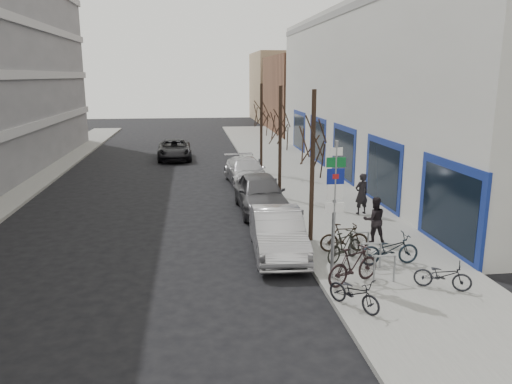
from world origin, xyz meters
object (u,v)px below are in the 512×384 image
object	(u,v)px
bike_far_curb	(443,273)
meter_front	(302,224)
parked_car_front	(278,233)
bike_near_left	(354,290)
pedestrian_near	(362,194)
bike_mid_inner	(344,246)
bike_rack	(371,252)
lane_car	(174,150)
meter_mid	(276,189)
bike_mid_curb	(389,247)
highway_sign_pole	(334,202)
meter_back	(259,168)
tree_near	(313,131)
bike_far_inner	(344,237)
parked_car_mid	(260,193)
tree_far	(261,107)
tree_mid	(280,116)
parked_car_back	(246,171)
pedestrian_far	(374,220)
bike_near_right	(353,265)

from	to	relation	value
bike_far_curb	meter_front	bearing A→B (deg)	64.45
parked_car_front	bike_far_curb	bearing A→B (deg)	-40.28
bike_near_left	pedestrian_near	distance (m)	9.16
bike_near_left	bike_mid_inner	size ratio (longest dim) A/B	0.96
bike_mid_inner	bike_rack	bearing A→B (deg)	-173.81
bike_far_curb	lane_car	distance (m)	25.58
meter_mid	bike_mid_curb	xyz separation A→B (m)	(2.33, -7.67, -0.19)
highway_sign_pole	meter_front	xyz separation A→B (m)	(-0.25, 3.01, -1.54)
meter_back	tree_near	bearing A→B (deg)	-87.55
tree_near	lane_car	size ratio (longest dim) A/B	1.08
bike_near_left	bike_far_curb	world-z (taller)	bike_near_left
bike_near_left	bike_far_inner	bearing A→B (deg)	42.18
bike_near_left	bike_far_inner	xyz separation A→B (m)	(0.99, 4.09, 0.02)
meter_mid	parked_car_mid	size ratio (longest dim) A/B	0.25
bike_near_left	bike_mid_inner	world-z (taller)	bike_mid_inner
tree_far	tree_mid	bearing A→B (deg)	-90.00
parked_car_back	meter_back	bearing A→B (deg)	-10.50
tree_near	meter_mid	distance (m)	5.95
bike_mid_curb	lane_car	world-z (taller)	lane_car
bike_mid_inner	pedestrian_near	distance (m)	5.83
tree_near	meter_front	size ratio (longest dim) A/B	4.33
bike_rack	tree_near	distance (m)	4.66
tree_near	bike_near_left	distance (m)	6.47
bike_mid_curb	parked_car_front	bearing A→B (deg)	59.84
bike_far_curb	pedestrian_far	xyz separation A→B (m)	(-0.48, 4.10, 0.37)
highway_sign_pole	bike_mid_curb	bearing A→B (deg)	22.05
lane_car	bike_far_inner	bearing A→B (deg)	-75.22
bike_rack	meter_back	xyz separation A→B (m)	(-1.65, 13.40, 0.26)
highway_sign_pole	tree_mid	bearing A→B (deg)	88.86
bike_near_left	pedestrian_far	bearing A→B (deg)	30.46
meter_back	lane_car	bearing A→B (deg)	118.71
tree_far	bike_near_right	world-z (taller)	tree_far
meter_mid	bike_far_inner	xyz separation A→B (m)	(1.27, -6.37, -0.26)
parked_car_front	bike_near_left	bearing A→B (deg)	-72.63
pedestrian_far	bike_far_inner	bearing A→B (deg)	34.66
meter_front	bike_near_left	bearing A→B (deg)	-86.78
tree_far	bike_mid_curb	size ratio (longest dim) A/B	2.89
tree_near	bike_near_right	xyz separation A→B (m)	(0.29, -3.97, -3.39)
meter_mid	bike_near_left	distance (m)	10.47
lane_car	pedestrian_near	xyz separation A→B (m)	(8.41, -16.49, 0.33)
bike_rack	tree_near	world-z (taller)	tree_near
bike_far_inner	lane_car	size ratio (longest dim) A/B	0.33
bike_mid_curb	bike_near_right	bearing A→B (deg)	127.58
parked_car_mid	parked_car_back	distance (m)	5.93
highway_sign_pole	parked_car_front	world-z (taller)	highway_sign_pole
bike_mid_inner	lane_car	world-z (taller)	lane_car
bike_mid_inner	parked_car_front	xyz separation A→B (m)	(-1.95, 1.26, 0.12)
bike_far_curb	parked_car_back	size ratio (longest dim) A/B	0.31
bike_rack	bike_near_left	distance (m)	2.91
bike_rack	meter_mid	xyz separation A→B (m)	(-1.65, 7.90, 0.26)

